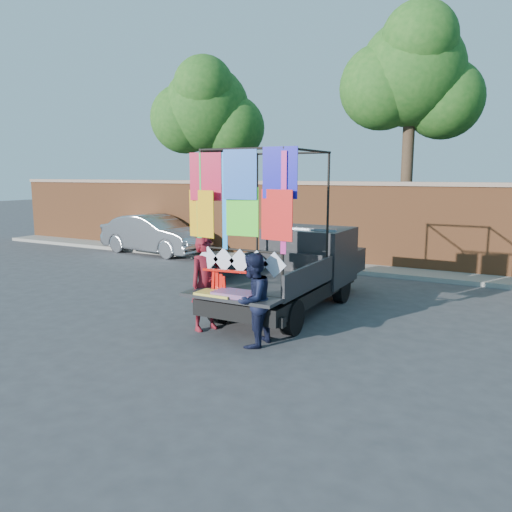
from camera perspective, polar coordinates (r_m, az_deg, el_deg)
The scene contains 10 objects.
ground at distance 9.50m, azimuth -0.70°, elevation -7.98°, with size 90.00×90.00×0.00m, color #38383A.
brick_wall at distance 15.62m, azimuth 12.06°, elevation 3.62°, with size 30.00×0.45×2.61m.
curb at distance 15.14m, azimuth 11.13°, elevation -1.37°, with size 30.00×1.20×0.12m, color gray.
tree_left at distance 19.53m, azimuth -5.75°, elevation 16.02°, with size 4.20×3.30×7.05m.
tree_mid at distance 16.63m, azimuth 17.35°, elevation 18.87°, with size 4.20×3.30×7.73m.
pickup_truck at distance 10.93m, azimuth 5.05°, elevation -1.28°, with size 2.07×5.19×3.27m.
sedan at distance 18.25m, azimuth -11.48°, elevation 2.45°, with size 1.48×4.24×1.40m, color #A3A4AA.
woman at distance 9.12m, azimuth -5.74°, elevation -3.14°, with size 0.63×0.41×1.73m, color maroon.
man at distance 8.22m, azimuth -0.37°, elevation -5.06°, with size 0.76×0.59×1.57m, color black.
streamer_bundle at distance 8.67m, azimuth -3.84°, elevation -2.92°, with size 0.94×0.19×0.65m.
Camera 1 is at (4.47, -7.89, 2.83)m, focal length 35.00 mm.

